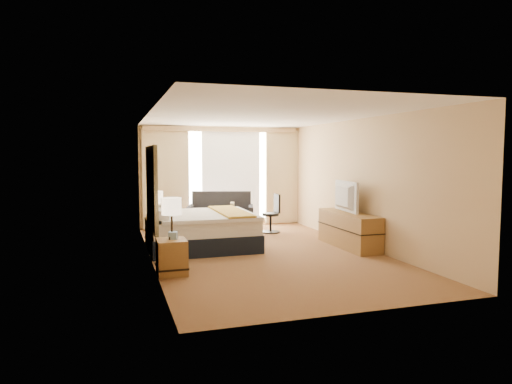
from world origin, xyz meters
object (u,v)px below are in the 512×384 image
object	(u,v)px
floor_lamp	(152,178)
lamp_left	(171,207)
media_dresser	(349,230)
television	(341,196)
bed	(201,230)
lamp_right	(156,197)
nightstand_left	(172,257)
nightstand_right	(157,231)
desk_chair	(273,215)
loveseat	(221,219)

from	to	relation	value
floor_lamp	lamp_left	bearing A→B (deg)	-90.84
media_dresser	television	xyz separation A→B (m)	(-0.05, 0.24, 0.66)
bed	lamp_right	distance (m)	1.17
nightstand_left	lamp_right	world-z (taller)	lamp_right
television	nightstand_right	bearing A→B (deg)	77.18
desk_chair	lamp_left	bearing A→B (deg)	-131.20
floor_lamp	television	size ratio (longest dim) A/B	1.67
media_dresser	bed	size ratio (longest dim) A/B	0.87
lamp_right	bed	bearing A→B (deg)	-35.47
nightstand_right	floor_lamp	world-z (taller)	floor_lamp
nightstand_left	media_dresser	xyz separation A→B (m)	(3.70, 1.05, 0.07)
loveseat	lamp_left	xyz separation A→B (m)	(-1.61, -3.52, 0.73)
floor_lamp	lamp_left	xyz separation A→B (m)	(-0.06, -4.33, -0.23)
desk_chair	bed	bearing A→B (deg)	-146.67
lamp_right	nightstand_right	bearing A→B (deg)	91.08
lamp_left	loveseat	bearing A→B (deg)	65.35
nightstand_right	lamp_right	bearing A→B (deg)	-88.92
media_dresser	floor_lamp	xyz separation A→B (m)	(-3.62, 3.30, 0.94)
lamp_right	floor_lamp	bearing A→B (deg)	87.75
media_dresser	loveseat	world-z (taller)	loveseat
floor_lamp	desk_chair	world-z (taller)	floor_lamp
nightstand_right	lamp_right	xyz separation A→B (m)	(0.00, -0.06, 0.72)
media_dresser	lamp_right	distance (m)	4.00
loveseat	television	distance (m)	3.10
loveseat	nightstand_left	bearing A→B (deg)	-97.98
desk_chair	television	size ratio (longest dim) A/B	0.85
floor_lamp	desk_chair	bearing A→B (deg)	-23.76
nightstand_left	lamp_left	distance (m)	0.78
television	lamp_right	bearing A→B (deg)	78.01
bed	lamp_right	world-z (taller)	lamp_right
bed	floor_lamp	xyz separation A→B (m)	(-0.73, 2.48, 0.92)
bed	television	world-z (taller)	television
lamp_left	television	bearing A→B (deg)	19.25
desk_chair	lamp_right	distance (m)	2.95
nightstand_right	television	xyz separation A→B (m)	(3.65, -1.21, 0.74)
nightstand_left	lamp_right	distance (m)	2.54
floor_lamp	lamp_right	xyz separation A→B (m)	(-0.08, -1.91, -0.29)
media_dresser	loveseat	xyz separation A→B (m)	(-2.07, 2.49, -0.03)
nightstand_right	media_dresser	bearing A→B (deg)	-21.40
nightstand_left	desk_chair	xyz separation A→B (m)	(2.80, 3.15, 0.14)
media_dresser	lamp_left	distance (m)	3.89
desk_chair	lamp_left	xyz separation A→B (m)	(-2.79, -3.13, 0.64)
media_dresser	desk_chair	bearing A→B (deg)	113.13
nightstand_left	nightstand_right	xyz separation A→B (m)	(0.00, 2.50, 0.00)
floor_lamp	lamp_left	world-z (taller)	floor_lamp
bed	desk_chair	xyz separation A→B (m)	(1.99, 1.28, 0.05)
nightstand_right	television	world-z (taller)	television
floor_lamp	bed	bearing A→B (deg)	-73.57
bed	lamp_left	bearing A→B (deg)	-113.37
loveseat	television	xyz separation A→B (m)	(2.02, -2.25, 0.69)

